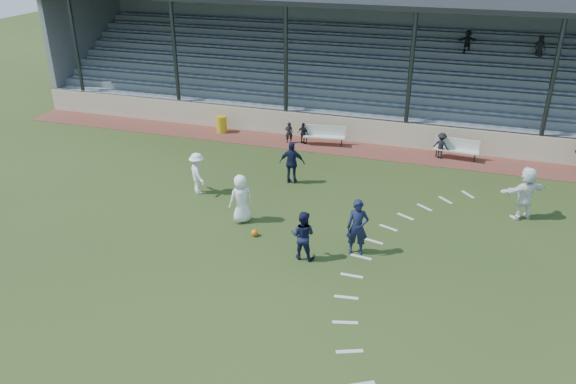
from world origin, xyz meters
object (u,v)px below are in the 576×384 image
object	(u,v)px
bench_left	(325,134)
bench_right	(456,147)
trash_bin	(222,124)
player_navy_lead	(357,227)
player_white_lead	(241,199)
football	(255,233)

from	to	relation	value
bench_left	bench_right	distance (m)	6.15
trash_bin	player_navy_lead	distance (m)	13.02
bench_right	player_navy_lead	xyz separation A→B (m)	(-2.74, -9.37, 0.38)
player_white_lead	bench_left	bearing A→B (deg)	-140.38
trash_bin	football	world-z (taller)	trash_bin
bench_right	trash_bin	xyz separation A→B (m)	(-11.65, 0.09, -0.14)
trash_bin	football	size ratio (longest dim) A/B	3.51
trash_bin	football	xyz separation A→B (m)	(5.35, -9.43, -0.32)
trash_bin	player_white_lead	bearing A→B (deg)	-62.15
football	bench_right	bearing A→B (deg)	55.97
bench_right	player_white_lead	world-z (taller)	player_white_lead
bench_left	bench_right	world-z (taller)	same
bench_left	football	xyz separation A→B (m)	(-0.16, -9.26, -0.46)
football	player_navy_lead	xyz separation A→B (m)	(3.57, -0.04, 0.84)
bench_right	football	size ratio (longest dim) A/B	8.37
bench_left	player_white_lead	xyz separation A→B (m)	(-0.98, -8.39, 0.32)
football	trash_bin	bearing A→B (deg)	119.55
trash_bin	bench_left	bearing A→B (deg)	-1.72
bench_left	trash_bin	xyz separation A→B (m)	(-5.50, 0.17, -0.14)
bench_left	bench_right	bearing A→B (deg)	-7.39
bench_right	player_white_lead	distance (m)	11.07
football	player_white_lead	bearing A→B (deg)	133.36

